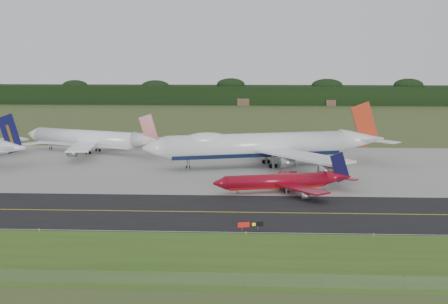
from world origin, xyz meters
TOP-DOWN VIEW (x-y plane):
  - ground at (0.00, 0.00)m, footprint 600.00×600.00m
  - grass_verge at (0.00, -35.00)m, footprint 400.00×30.00m
  - taxiway at (0.00, -4.00)m, footprint 400.00×32.00m
  - apron at (0.00, 51.00)m, footprint 400.00×78.00m
  - taxiway_centreline at (0.00, -4.00)m, footprint 400.00×0.40m
  - taxiway_edge_line at (0.00, -19.50)m, footprint 400.00×0.25m
  - perimeter_fence at (0.00, -48.00)m, footprint 320.00×0.10m
  - horizon_treeline at (0.00, 273.76)m, footprint 700.00×25.00m
  - jet_ba_747 at (10.67, 51.92)m, footprint 76.45×62.06m
  - jet_red_737 at (15.04, 17.03)m, footprint 36.03×28.83m
  - jet_star_tail at (-49.11, 74.49)m, footprint 53.66×43.58m
  - taxiway_sign at (6.68, -17.98)m, footprint 5.10×1.51m
  - edge_marker_left at (-35.41, -20.50)m, footprint 0.16×0.16m
  - edge_marker_center at (5.85, -20.50)m, footprint 0.16×0.16m
  - edge_marker_right at (30.69, -20.50)m, footprint 0.16×0.16m

SIDE VIEW (x-z plane):
  - ground at x=0.00m, z-range 0.00..0.00m
  - grass_verge at x=0.00m, z-range 0.00..0.01m
  - apron at x=0.00m, z-range 0.00..0.01m
  - taxiway at x=0.00m, z-range 0.00..0.02m
  - taxiway_centreline at x=0.00m, z-range 0.03..0.03m
  - taxiway_edge_line at x=0.00m, z-range 0.03..0.03m
  - edge_marker_left at x=-35.41m, z-range 0.00..0.50m
  - edge_marker_center at x=5.85m, z-range 0.00..0.50m
  - edge_marker_right at x=30.69m, z-range 0.00..0.50m
  - perimeter_fence at x=0.00m, z-range -158.90..161.10m
  - taxiway_sign at x=6.68m, z-range 0.36..2.10m
  - jet_red_737 at x=15.04m, z-range -2.20..7.63m
  - jet_star_tail at x=-49.11m, z-range -2.43..12.15m
  - horizon_treeline at x=0.00m, z-range -0.53..11.47m
  - jet_ba_747 at x=10.67m, z-range -3.11..16.38m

